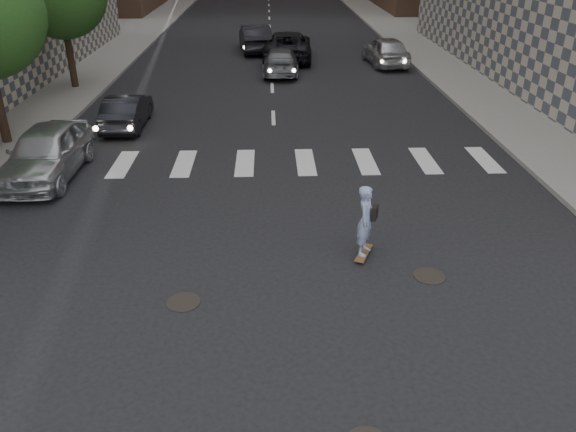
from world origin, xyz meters
name	(u,v)px	position (x,y,z in m)	size (l,w,h in m)	color
ground	(282,338)	(0.00, 0.00, 0.00)	(160.00, 160.00, 0.00)	black
sidewalk_right	(554,79)	(14.50, 20.00, 0.07)	(13.00, 80.00, 0.15)	gray
manhole_b	(183,302)	(-2.00, 1.20, 0.01)	(0.70, 0.70, 0.02)	black
manhole_c	(429,276)	(3.30, 2.00, 0.01)	(0.70, 0.70, 0.02)	black
skateboarder	(366,221)	(1.99, 2.92, 0.94)	(0.62, 0.91, 1.78)	brown
silver_sedan	(46,152)	(-7.00, 8.06, 0.79)	(1.87, 4.65, 1.58)	silver
traffic_car_a	(127,111)	(-5.67, 13.00, 0.64)	(1.35, 3.88, 1.28)	black
traffic_car_b	(281,61)	(0.50, 22.00, 0.67)	(1.87, 4.60, 1.33)	slate
traffic_car_c	(288,46)	(0.99, 25.72, 0.82)	(2.72, 5.89, 1.64)	black
traffic_car_d	(386,51)	(6.50, 24.03, 0.80)	(1.90, 4.71, 1.60)	silver
traffic_car_e	(255,38)	(-0.97, 28.40, 0.82)	(1.74, 4.98, 1.64)	black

